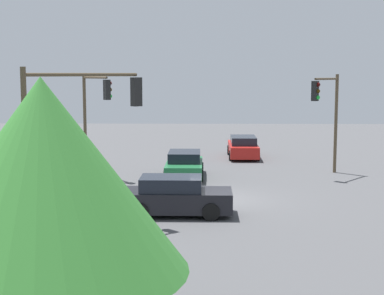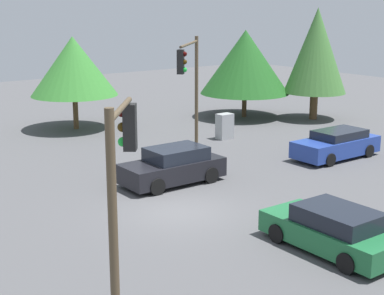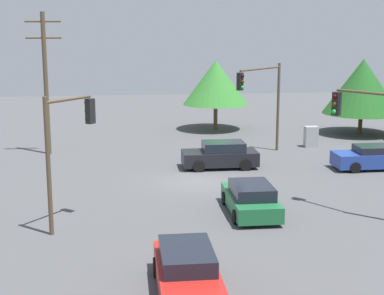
% 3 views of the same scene
% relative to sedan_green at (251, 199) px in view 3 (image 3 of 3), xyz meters
% --- Properties ---
extents(ground_plane, '(80.00, 80.00, 0.00)m').
position_rel_sedan_green_xyz_m(ground_plane, '(-1.70, 5.67, -0.66)').
color(ground_plane, '#4C4C4F').
extents(sedan_green, '(2.04, 4.40, 1.38)m').
position_rel_sedan_green_xyz_m(sedan_green, '(0.00, 0.00, 0.00)').
color(sedan_green, '#1E6638').
rests_on(sedan_green, ground_plane).
extents(sedan_red, '(1.97, 4.66, 1.44)m').
position_rel_sedan_green_xyz_m(sedan_red, '(-3.64, -7.59, 0.03)').
color(sedan_red, red).
rests_on(sedan_red, ground_plane).
extents(sedan_dark, '(4.36, 2.02, 1.54)m').
position_rel_sedan_green_xyz_m(sedan_dark, '(0.06, 8.57, 0.08)').
color(sedan_dark, black).
rests_on(sedan_dark, ground_plane).
extents(sedan_blue, '(4.61, 1.95, 1.37)m').
position_rel_sedan_green_xyz_m(sedan_blue, '(8.86, 7.27, 0.01)').
color(sedan_blue, '#233D93').
rests_on(sedan_blue, ground_plane).
extents(traffic_signal_main, '(3.49, 3.40, 5.78)m').
position_rel_sedan_green_xyz_m(traffic_signal_main, '(3.23, 11.62, 3.36)').
color(traffic_signal_main, brown).
rests_on(traffic_signal_main, ground_plane).
extents(traffic_signal_cross, '(1.88, 2.27, 5.53)m').
position_rel_sedan_green_xyz_m(traffic_signal_cross, '(-7.79, -0.88, 3.09)').
color(traffic_signal_cross, brown).
rests_on(traffic_signal_cross, ground_plane).
extents(traffic_signal_aux, '(2.04, 2.77, 5.60)m').
position_rel_sedan_green_xyz_m(traffic_signal_aux, '(4.95, -0.64, 3.16)').
color(traffic_signal_aux, brown).
rests_on(traffic_signal_aux, ground_plane).
extents(utility_pole_tall, '(2.20, 0.28, 9.00)m').
position_rel_sedan_green_xyz_m(utility_pole_tall, '(-10.37, 13.60, 4.12)').
color(utility_pole_tall, brown).
rests_on(utility_pole_tall, ground_plane).
extents(electrical_cabinet, '(0.87, 0.61, 1.42)m').
position_rel_sedan_green_xyz_m(electrical_cabinet, '(7.16, 13.76, 0.05)').
color(electrical_cabinet, '#9EA0A3').
rests_on(electrical_cabinet, ground_plane).
extents(tree_left, '(5.85, 5.85, 5.72)m').
position_rel_sedan_green_xyz_m(tree_left, '(12.42, 18.05, 2.99)').
color(tree_left, '#4C3823').
rests_on(tree_left, ground_plane).
extents(tree_far, '(5.14, 5.14, 5.51)m').
position_rel_sedan_green_xyz_m(tree_far, '(1.72, 21.21, 3.11)').
color(tree_far, brown).
rests_on(tree_far, ground_plane).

